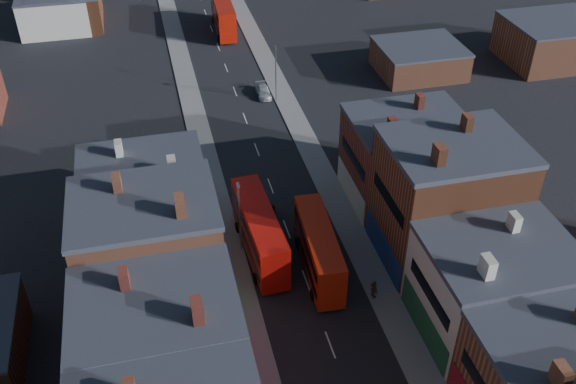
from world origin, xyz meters
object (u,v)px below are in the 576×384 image
bus_1 (319,249)px  bus_2 (223,15)px  bus_0 (259,231)px  ped_3 (374,289)px  car_2 (267,218)px  car_3 (263,91)px

bus_1 → bus_2: size_ratio=0.93×
bus_0 → bus_1: 6.22m
ped_3 → car_2: bearing=19.0°
bus_0 → car_3: bus_0 is taller
car_2 → ped_3: 14.99m
bus_0 → car_3: 33.76m
bus_2 → ped_3: bearing=-85.1°
bus_2 → car_2: size_ratio=2.67×
bus_2 → car_3: size_ratio=2.80×
bus_1 → ped_3: size_ratio=5.92×
car_2 → bus_2: bearing=92.6°
ped_3 → car_3: bearing=-7.8°
car_3 → ped_3: 41.44m
bus_0 → bus_1: (5.00, -3.70, -0.19)m
bus_1 → car_2: bearing=115.5°
bus_1 → car_2: (-3.35, 8.27, -2.04)m
car_3 → ped_3: (1.74, -41.40, 0.45)m
car_3 → car_2: bearing=-99.4°
bus_2 → car_2: bearing=-92.3°
bus_0 → car_2: bus_0 is taller
bus_1 → ped_3: (3.97, -4.80, -1.59)m
car_2 → car_3: bearing=85.6°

